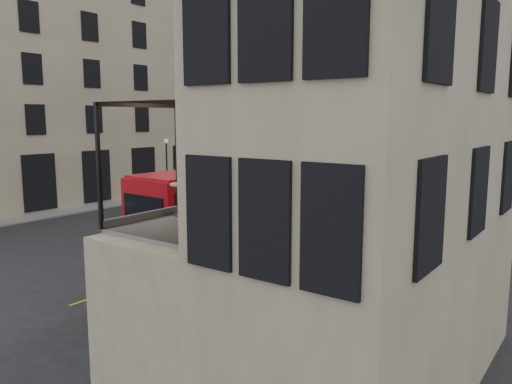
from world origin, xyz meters
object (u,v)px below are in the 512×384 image
Objects in this scene: cyclist at (275,210)px; pedestrian_e at (202,182)px; car_a at (215,215)px; pedestrian_c at (445,182)px; cafe_table_near at (183,194)px; bicycle at (264,209)px; bus_far at (296,161)px; pedestrian_d at (509,187)px; cafe_table_far at (301,176)px; street_lamp_a at (167,173)px; bus_near at (249,211)px; cafe_chair_d at (358,183)px; traffic_light_near at (284,200)px; car_c at (228,186)px; cafe_table_mid at (245,186)px; cafe_chair_c at (319,198)px; cafe_chair_a at (234,216)px; traffic_light_far at (254,165)px; pedestrian_a at (280,180)px; cafe_chair_b at (291,205)px; street_lamp_b at (363,166)px; pedestrian_b at (342,175)px; car_b at (367,207)px.

pedestrian_e is (-14.70, 8.68, -0.03)m from cyclist.
car_a is 2.22× the size of pedestrian_c.
bicycle is at bearing 120.11° from cafe_table_near.
bus_far is 20.77m from pedestrian_d.
cafe_table_far reaches higher than pedestrian_d.
street_lamp_a is 3.30× the size of pedestrian_e.
cafe_chair_d is at bearing -20.26° from bus_near.
traffic_light_near is 16.26m from cafe_table_near.
cafe_table_mid reaches higher than car_c.
cafe_chair_c reaches higher than bus_near.
cafe_chair_a is at bearing -72.29° from cafe_table_far.
pedestrian_d is (21.38, 10.84, -1.65)m from traffic_light_far.
cafe_chair_a reaches higher than bus_far.
cafe_table_far is (4.58, -35.09, 4.25)m from pedestrian_c.
cafe_chair_b is at bearing -52.17° from pedestrian_a.
cafe_chair_a is at bearing -57.14° from cafe_table_mid.
bicycle is 2.03× the size of cafe_chair_b.
cafe_chair_c is at bearing -139.19° from bicycle.
pedestrian_b is at bearing 137.96° from street_lamp_b.
traffic_light_near reaches higher than pedestrian_e.
bus_far is 3.85m from pedestrian_a.
cafe_chair_c is at bearing 111.93° from car_c.
traffic_light_near is 2.35× the size of pedestrian_e.
cafe_table_mid is (20.67, -28.40, 2.71)m from traffic_light_far.
cafe_table_mid is at bearing -53.95° from traffic_light_far.
bus_far is at bearing -177.94° from street_lamp_b.
street_lamp_a is 5.95× the size of cafe_chair_b.
cafe_chair_c is (21.25, -33.07, 2.29)m from bus_far.
pedestrian_a is (1.55, 2.29, -1.60)m from traffic_light_far.
cyclist is at bearing 121.71° from cafe_chair_a.
car_b is 4.54× the size of cafe_chair_a.
cafe_chair_b reaches higher than car_c.
bicycle is (-6.86, 10.95, -2.28)m from bus_near.
cafe_chair_c is 3.49m from cafe_chair_d.
cafe_table_mid is (5.67, -21.95, 4.45)m from car_b.
cafe_chair_d reaches higher than cafe_table_far.
street_lamp_a is at bearing 54.80° from car_c.
cafe_table_far is 0.83× the size of cafe_chair_b.
cafe_chair_a is (26.42, -27.67, 4.07)m from pedestrian_e.
traffic_light_far reaches higher than pedestrian_c.
pedestrian_c is at bearing -17.71° from bicycle.
car_b is 19.24m from pedestrian_e.
cafe_chair_c is (26.58, -23.91, 4.02)m from pedestrian_e.
car_a is 22.22m from cafe_chair_a.
traffic_light_near is at bearing -48.81° from traffic_light_far.
car_b is at bearing 83.99° from traffic_light_near.
cafe_chair_b is at bearing -107.07° from pedestrian_b.
traffic_light_far is 18.96m from pedestrian_c.
bus_far is at bearing 121.54° from cafe_chair_b.
cafe_chair_d is at bearing 75.02° from cafe_table_near.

